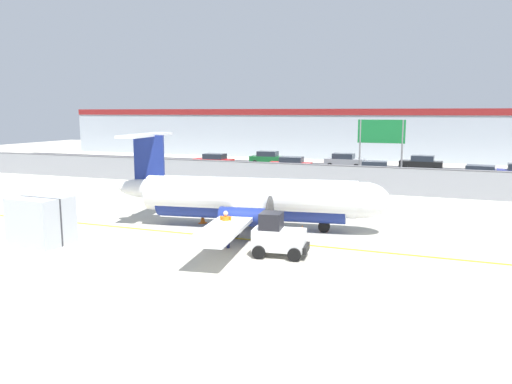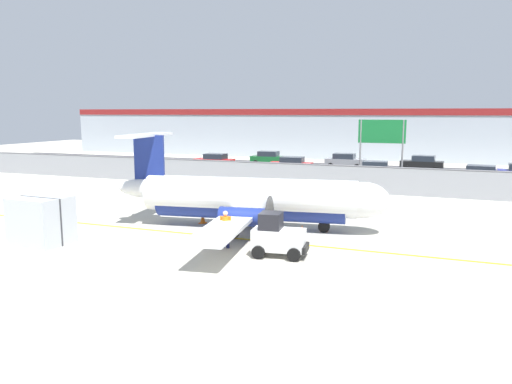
# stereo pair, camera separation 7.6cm
# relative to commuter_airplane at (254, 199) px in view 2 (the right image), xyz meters

# --- Properties ---
(ground_plane) EXTENTS (140.00, 140.00, 0.01)m
(ground_plane) POSITION_rel_commuter_airplane_xyz_m (0.87, -2.20, -1.60)
(ground_plane) COLOR #B7B2A3
(perimeter_fence) EXTENTS (98.00, 0.10, 2.10)m
(perimeter_fence) POSITION_rel_commuter_airplane_xyz_m (0.87, 13.80, -0.49)
(perimeter_fence) COLOR gray
(perimeter_fence) RESTS_ON ground
(parking_lot_strip) EXTENTS (98.00, 17.00, 0.12)m
(parking_lot_strip) POSITION_rel_commuter_airplane_xyz_m (0.87, 25.30, -1.54)
(parking_lot_strip) COLOR #38383A
(parking_lot_strip) RESTS_ON ground
(background_building) EXTENTS (91.00, 8.10, 6.50)m
(background_building) POSITION_rel_commuter_airplane_xyz_m (0.87, 43.78, 1.66)
(background_building) COLOR #A8B2BC
(background_building) RESTS_ON ground
(commuter_airplane) EXTENTS (14.61, 16.06, 4.92)m
(commuter_airplane) POSITION_rel_commuter_airplane_xyz_m (0.00, 0.00, 0.00)
(commuter_airplane) COLOR white
(commuter_airplane) RESTS_ON ground
(baggage_tug) EXTENTS (2.44, 1.61, 1.88)m
(baggage_tug) POSITION_rel_commuter_airplane_xyz_m (2.77, -4.36, -0.75)
(baggage_tug) COLOR silver
(baggage_tug) RESTS_ON ground
(ground_crew_worker) EXTENTS (0.55, 0.40, 1.70)m
(ground_crew_worker) POSITION_rel_commuter_airplane_xyz_m (0.16, -3.94, -0.65)
(ground_crew_worker) COLOR #191E4C
(ground_crew_worker) RESTS_ON ground
(cargo_container) EXTENTS (2.49, 2.11, 2.20)m
(cargo_container) POSITION_rel_commuter_airplane_xyz_m (-8.10, -6.36, -0.50)
(cargo_container) COLOR #B7BCC1
(cargo_container) RESTS_ON ground
(traffic_cone_near_left) EXTENTS (0.36, 0.36, 0.64)m
(traffic_cone_near_left) POSITION_rel_commuter_airplane_xyz_m (2.89, -0.98, -1.29)
(traffic_cone_near_left) COLOR orange
(traffic_cone_near_left) RESTS_ON ground
(traffic_cone_near_right) EXTENTS (0.36, 0.36, 0.64)m
(traffic_cone_near_right) POSITION_rel_commuter_airplane_xyz_m (-3.12, 0.22, -1.29)
(traffic_cone_near_right) COLOR orange
(traffic_cone_near_right) RESTS_ON ground
(traffic_cone_far_left) EXTENTS (0.36, 0.36, 0.64)m
(traffic_cone_far_left) POSITION_rel_commuter_airplane_xyz_m (3.60, 0.70, -1.29)
(traffic_cone_far_left) COLOR orange
(traffic_cone_far_left) RESTS_ON ground
(parked_car_0) EXTENTS (4.20, 2.01, 1.58)m
(parked_car_0) POSITION_rel_commuter_airplane_xyz_m (-13.94, 24.17, -0.71)
(parked_car_0) COLOR red
(parked_car_0) RESTS_ON parking_lot_strip
(parked_car_1) EXTENTS (4.27, 2.14, 1.58)m
(parked_car_1) POSITION_rel_commuter_airplane_xyz_m (-9.56, 29.39, -0.71)
(parked_car_1) COLOR #19662D
(parked_car_1) RESTS_ON parking_lot_strip
(parked_car_2) EXTENTS (4.28, 2.18, 1.58)m
(parked_car_2) POSITION_rel_commuter_airplane_xyz_m (-5.15, 23.36, -0.71)
(parked_car_2) COLOR red
(parked_car_2) RESTS_ON parking_lot_strip
(parked_car_3) EXTENTS (4.24, 2.07, 1.58)m
(parked_car_3) POSITION_rel_commuter_airplane_xyz_m (-0.91, 29.31, -0.71)
(parked_car_3) COLOR gray
(parked_car_3) RESTS_ON parking_lot_strip
(parked_car_4) EXTENTS (4.34, 2.30, 1.58)m
(parked_car_4) POSITION_rel_commuter_airplane_xyz_m (3.16, 21.70, -0.71)
(parked_car_4) COLOR gray
(parked_car_4) RESTS_ON parking_lot_strip
(parked_car_5) EXTENTS (4.27, 2.14, 1.58)m
(parked_car_5) POSITION_rel_commuter_airplane_xyz_m (6.93, 29.61, -0.71)
(parked_car_5) COLOR black
(parked_car_5) RESTS_ON parking_lot_strip
(parked_car_6) EXTENTS (4.38, 2.42, 1.58)m
(parked_car_6) POSITION_rel_commuter_airplane_xyz_m (11.87, 21.28, -0.71)
(parked_car_6) COLOR slate
(parked_car_6) RESTS_ON parking_lot_strip
(highway_sign) EXTENTS (3.60, 0.14, 5.50)m
(highway_sign) POSITION_rel_commuter_airplane_xyz_m (4.47, 15.73, 2.54)
(highway_sign) COLOR slate
(highway_sign) RESTS_ON ground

